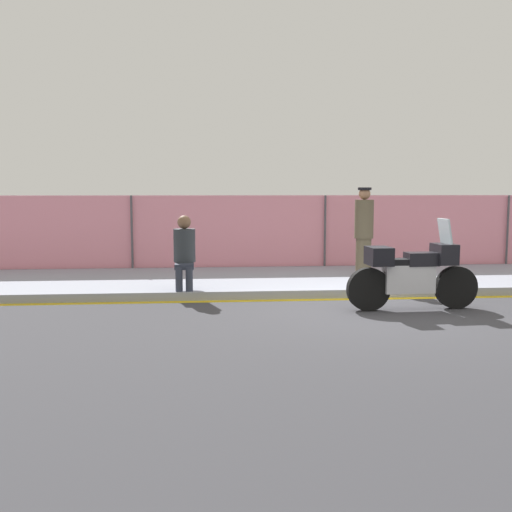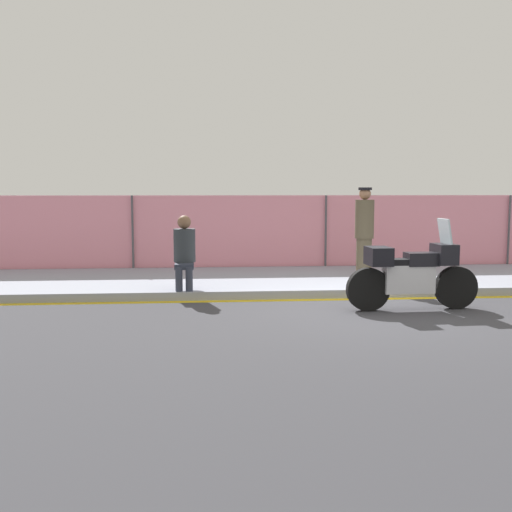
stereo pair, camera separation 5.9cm
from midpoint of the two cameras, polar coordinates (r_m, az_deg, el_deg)
name	(u,v)px [view 1 (the left image)]	position (r m, az deg, el deg)	size (l,w,h in m)	color
ground_plane	(383,311)	(10.10, 11.79, -5.16)	(120.00, 120.00, 0.00)	#38383D
sidewalk	(341,280)	(12.92, 7.99, -2.26)	(34.16, 3.54, 0.16)	#8E93A3
curb_paint_stripe	(364,299)	(11.15, 10.14, -4.04)	(34.16, 0.18, 0.01)	gold
storefront_fence	(324,234)	(14.63, 6.39, 2.11)	(32.45, 0.17, 1.87)	pink
motorcycle	(412,273)	(10.24, 14.47, -1.58)	(2.24, 0.55, 1.52)	black
officer_standing	(364,231)	(12.88, 10.11, 2.36)	(0.40, 0.40, 1.88)	brown
person_seated_on_curb	(184,248)	(11.21, -6.99, 0.74)	(0.41, 0.71, 1.36)	#2D3342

